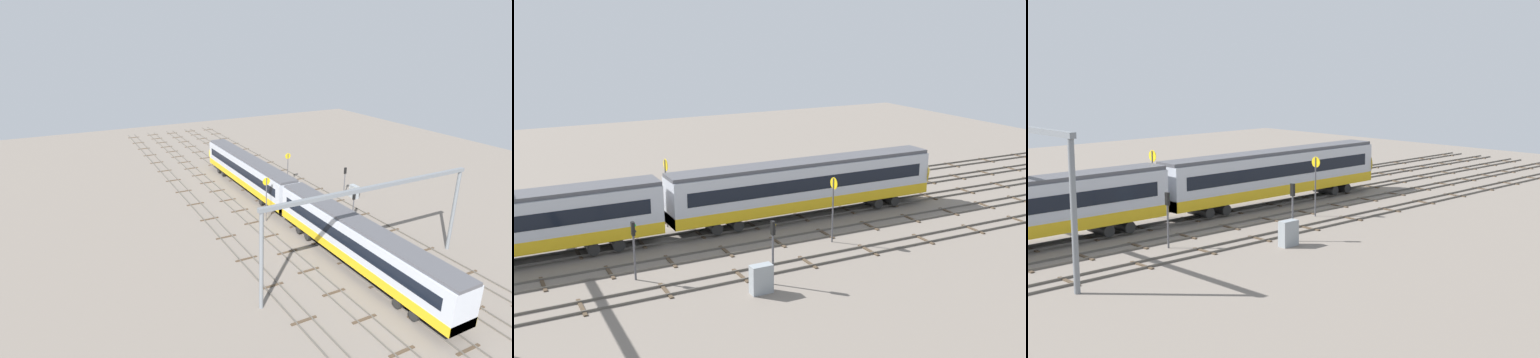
{
  "view_description": "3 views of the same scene",
  "coord_description": "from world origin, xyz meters",
  "views": [
    {
      "loc": [
        -47.03,
        24.67,
        21.71
      ],
      "look_at": [
        3.79,
        -0.82,
        1.78
      ],
      "focal_mm": 28.67,
      "sensor_mm": 36.0,
      "label": 1
    },
    {
      "loc": [
        -20.82,
        -43.97,
        16.57
      ],
      "look_at": [
        2.64,
        1.98,
        3.18
      ],
      "focal_mm": 43.86,
      "sensor_mm": 36.0,
      "label": 2
    },
    {
      "loc": [
        -41.7,
        -48.91,
        13.13
      ],
      "look_at": [
        6.67,
        0.53,
        2.09
      ],
      "focal_mm": 53.03,
      "sensor_mm": 36.0,
      "label": 3
    }
  ],
  "objects": [
    {
      "name": "track_second_far",
      "position": [
        0.0,
        4.5,
        0.07
      ],
      "size": [
        97.52,
        2.4,
        0.16
      ],
      "color": "#59544C",
      "rests_on": "ground"
    },
    {
      "name": "signal_light_trackside_approach",
      "position": [
        -3.82,
        -11.09,
        2.8
      ],
      "size": [
        0.31,
        0.32,
        4.25
      ],
      "color": "#4C4C51",
      "rests_on": "ground"
    },
    {
      "name": "speed_sign_near_foreground",
      "position": [
        3.76,
        -6.21,
        3.27
      ],
      "size": [
        0.14,
        0.9,
        5.05
      ],
      "color": "#4C4C51",
      "rests_on": "ground"
    },
    {
      "name": "ground_plane",
      "position": [
        0.0,
        0.0,
        0.0
      ],
      "size": [
        113.52,
        113.52,
        0.0
      ],
      "primitive_type": "plane",
      "color": "slate"
    },
    {
      "name": "track_second_near",
      "position": [
        0.0,
        -4.5,
        0.07
      ],
      "size": [
        97.52,
        2.4,
        0.16
      ],
      "color": "#59544C",
      "rests_on": "ground"
    },
    {
      "name": "speed_sign_mid_trackside",
      "position": [
        -6.29,
        2.83,
        3.7
      ],
      "size": [
        0.14,
        0.97,
        5.68
      ],
      "color": "#4C4C51",
      "rests_on": "ground"
    },
    {
      "name": "train",
      "position": [
        -6.83,
        0.0,
        2.66
      ],
      "size": [
        50.4,
        3.24,
        4.8
      ],
      "color": "#B7BCC6",
      "rests_on": "ground"
    },
    {
      "name": "track_with_train",
      "position": [
        0.0,
        0.0,
        0.07
      ],
      "size": [
        97.52,
        2.4,
        0.16
      ],
      "color": "#59544C",
      "rests_on": "ground"
    },
    {
      "name": "track_far_background",
      "position": [
        0.0,
        8.99,
        0.07
      ],
      "size": [
        97.52,
        2.4,
        0.16
      ],
      "color": "#59544C",
      "rests_on": "ground"
    },
    {
      "name": "track_near_foreground",
      "position": [
        -0.0,
        -8.99,
        0.07
      ],
      "size": [
        97.52,
        2.4,
        0.16
      ],
      "color": "#59544C",
      "rests_on": "ground"
    },
    {
      "name": "signal_light_trackside_departure",
      "position": [
        -11.45,
        -6.41,
        2.62
      ],
      "size": [
        0.31,
        0.32,
        3.96
      ],
      "color": "#4C4C51",
      "rests_on": "ground"
    },
    {
      "name": "relay_cabinet",
      "position": [
        -5.06,
        -11.91,
        0.92
      ],
      "size": [
        1.41,
        0.71,
        1.85
      ],
      "color": "gray",
      "rests_on": "ground"
    }
  ]
}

